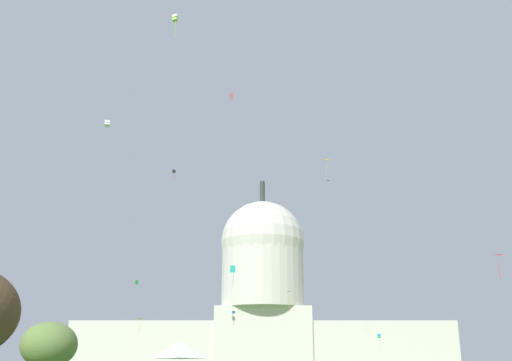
# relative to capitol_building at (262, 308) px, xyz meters

# --- Properties ---
(capitol_building) EXTENTS (127.12, 29.57, 69.50)m
(capitol_building) POSITION_rel_capitol_building_xyz_m (0.00, 0.00, 0.00)
(capitol_building) COLOR beige
(capitol_building) RESTS_ON ground_plane
(tree_west_far) EXTENTS (12.35, 12.48, 10.11)m
(tree_west_far) POSITION_rel_capitol_building_xyz_m (-34.90, -111.96, -17.23)
(tree_west_far) COLOR #42301E
(tree_west_far) RESTS_ON ground_plane
(kite_orange_mid) EXTENTS (0.92, 1.10, 3.99)m
(kite_orange_mid) POSITION_rel_capitol_building_xyz_m (4.74, -84.80, -6.11)
(kite_orange_mid) COLOR orange
(kite_white_high) EXTENTS (1.28, 1.32, 1.12)m
(kite_white_high) POSITION_rel_capitol_building_xyz_m (-31.98, -99.57, 25.90)
(kite_white_high) COLOR white
(kite_blue_mid) EXTENTS (0.86, 0.86, 3.55)m
(kite_blue_mid) POSITION_rel_capitol_building_xyz_m (-8.46, -43.44, -5.69)
(kite_blue_mid) COLOR blue
(kite_red_low) EXTENTS (1.05, 1.04, 2.73)m
(kite_red_low) POSITION_rel_capitol_building_xyz_m (27.83, -135.06, -7.93)
(kite_red_low) COLOR red
(kite_violet_high) EXTENTS (1.39, 1.39, 0.13)m
(kite_violet_high) POSITION_rel_capitol_building_xyz_m (20.62, -31.93, 35.55)
(kite_violet_high) COLOR purple
(kite_pink_high) EXTENTS (0.63, 0.59, 0.94)m
(kite_pink_high) POSITION_rel_capitol_building_xyz_m (-5.80, -133.16, 15.52)
(kite_pink_high) COLOR pink
(kite_gold_low) EXTENTS (1.31, 1.34, 2.96)m
(kite_gold_low) POSITION_rel_capitol_building_xyz_m (-26.84, -80.34, -11.10)
(kite_gold_low) COLOR gold
(kite_yellow_high) EXTENTS (1.86, 1.33, 4.07)m
(kite_yellow_high) POSITION_rel_capitol_building_xyz_m (16.86, -53.29, 34.13)
(kite_yellow_high) COLOR yellow
(kite_cyan_low) EXTENTS (0.82, 0.89, 3.89)m
(kite_cyan_low) POSITION_rel_capitol_building_xyz_m (31.93, -37.63, -11.45)
(kite_cyan_low) COLOR #33BCDB
(kite_lime_high) EXTENTS (0.79, 0.73, 3.62)m
(kite_lime_high) POSITION_rel_capitol_building_xyz_m (-14.14, -133.80, 27.67)
(kite_lime_high) COLOR #8CD133
(kite_black_high) EXTENTS (0.79, 0.81, 2.83)m
(kite_black_high) POSITION_rel_capitol_building_xyz_m (-25.19, -51.68, 32.11)
(kite_black_high) COLOR black
(kite_turquoise_mid) EXTENTS (1.12, 0.46, 4.43)m
(kite_turquoise_mid) POSITION_rel_capitol_building_xyz_m (-7.12, -86.34, -1.25)
(kite_turquoise_mid) COLOR teal
(kite_green_mid) EXTENTS (0.88, 0.69, 2.83)m
(kite_green_mid) POSITION_rel_capitol_building_xyz_m (-32.10, -59.54, -0.01)
(kite_green_mid) COLOR green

